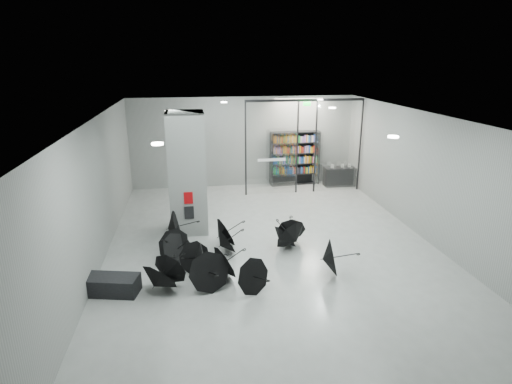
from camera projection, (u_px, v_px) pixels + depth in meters
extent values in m
plane|color=gray|center=(273.00, 250.00, 12.79)|extent=(14.00, 14.00, 0.00)
cube|color=slate|center=(275.00, 119.00, 11.57)|extent=(10.00, 14.00, 0.02)
cube|color=slate|center=(243.00, 142.00, 18.76)|extent=(10.00, 0.02, 4.00)
cube|color=slate|center=(377.00, 340.00, 5.60)|extent=(10.00, 0.02, 4.00)
cube|color=slate|center=(95.00, 196.00, 11.43)|extent=(0.02, 14.00, 4.00)
cube|color=slate|center=(433.00, 180.00, 12.92)|extent=(0.02, 14.00, 4.00)
cube|color=slate|center=(187.00, 173.00, 13.69)|extent=(1.20, 1.20, 4.00)
cube|color=#A50A07|center=(188.00, 198.00, 13.30)|extent=(0.28, 0.04, 0.38)
cube|color=black|center=(189.00, 213.00, 13.46)|extent=(0.30, 0.03, 0.42)
cube|color=#0CE533|center=(307.00, 104.00, 16.96)|extent=(0.30, 0.06, 0.15)
cube|color=silver|center=(272.00, 148.00, 17.50)|extent=(2.20, 0.02, 3.95)
cube|color=silver|center=(338.00, 146.00, 17.93)|extent=(2.00, 0.02, 3.95)
cube|color=black|center=(246.00, 149.00, 17.34)|extent=(0.06, 0.06, 4.00)
cube|color=black|center=(297.00, 147.00, 17.66)|extent=(0.06, 0.06, 4.00)
cube|color=black|center=(315.00, 147.00, 17.78)|extent=(0.06, 0.06, 4.00)
cube|color=black|center=(360.00, 145.00, 18.08)|extent=(0.06, 0.06, 4.00)
cube|color=black|center=(306.00, 100.00, 17.11)|extent=(5.00, 0.08, 0.10)
cube|color=black|center=(110.00, 285.00, 10.37)|extent=(1.52, 0.92, 0.46)
cube|color=black|center=(340.00, 176.00, 19.12)|extent=(1.43, 0.58, 0.86)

